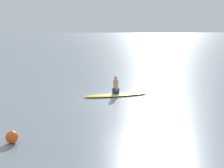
{
  "coord_description": "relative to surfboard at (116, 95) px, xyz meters",
  "views": [
    {
      "loc": [
        -15.25,
        3.07,
        3.51
      ],
      "look_at": [
        1.02,
        0.68,
        0.61
      ],
      "focal_mm": 51.71,
      "sensor_mm": 36.0,
      "label": 1
    }
  ],
  "objects": [
    {
      "name": "surfboard",
      "position": [
        0.0,
        0.0,
        0.0
      ],
      "size": [
        1.21,
        3.46,
        0.12
      ],
      "primitive_type": "ellipsoid",
      "rotation": [
        0.0,
        0.0,
        -1.44
      ],
      "color": "gold",
      "rests_on": "ground"
    },
    {
      "name": "ground_plane",
      "position": [
        -0.86,
        -0.51,
        -0.06
      ],
      "size": [
        400.0,
        400.0,
        0.0
      ],
      "primitive_type": "plane",
      "color": "gray"
    },
    {
      "name": "buoy_marker",
      "position": [
        -6.34,
        4.22,
        0.14
      ],
      "size": [
        0.39,
        0.39,
        0.39
      ],
      "primitive_type": "sphere",
      "color": "#E55919",
      "rests_on": "ground"
    },
    {
      "name": "person_paddler",
      "position": [
        0.0,
        -0.0,
        0.49
      ],
      "size": [
        0.42,
        0.34,
        0.94
      ],
      "rotation": [
        0.0,
        0.0,
        -1.44
      ],
      "color": "navy",
      "rests_on": "surfboard"
    }
  ]
}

